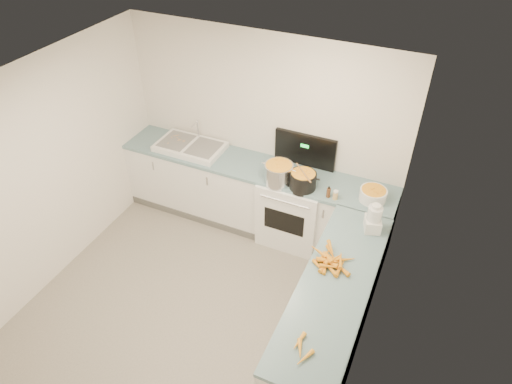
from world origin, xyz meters
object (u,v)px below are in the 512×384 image
at_px(mixing_bowl, 373,195).
at_px(spice_jar, 335,196).
at_px(sink, 190,146).
at_px(food_processor, 374,219).
at_px(stove, 294,207).
at_px(steel_pot, 279,174).
at_px(extract_bottle, 328,193).
at_px(black_pot, 303,181).

bearing_deg(mixing_bowl, spice_jar, -157.64).
xyz_separation_m(sink, food_processor, (2.48, -0.55, 0.10)).
xyz_separation_m(stove, food_processor, (1.03, -0.53, 0.60)).
bearing_deg(food_processor, steel_pot, 162.39).
bearing_deg(food_processor, stove, 152.63).
bearing_deg(steel_pot, stove, 44.75).
relative_size(stove, spice_jar, 14.18).
height_order(stove, mixing_bowl, stove).
bearing_deg(stove, steel_pot, -135.25).
bearing_deg(mixing_bowl, extract_bottle, -161.94).
distance_m(stove, mixing_bowl, 1.07).
xyz_separation_m(stove, steel_pot, (-0.16, -0.16, 0.57)).
distance_m(sink, mixing_bowl, 2.37).
relative_size(sink, steel_pot, 2.55).
distance_m(stove, spice_jar, 0.78).
height_order(black_pot, mixing_bowl, black_pot).
xyz_separation_m(extract_bottle, spice_jar, (0.08, -0.01, -0.01)).
bearing_deg(steel_pot, black_pot, -0.54).
xyz_separation_m(extract_bottle, food_processor, (0.57, -0.33, 0.08)).
bearing_deg(food_processor, extract_bottle, 149.84).
height_order(black_pot, extract_bottle, black_pot).
distance_m(mixing_bowl, food_processor, 0.50).
relative_size(stove, sink, 1.58).
xyz_separation_m(steel_pot, black_pot, (0.30, -0.00, -0.01)).
distance_m(sink, spice_jar, 2.00).
bearing_deg(stove, food_processor, -27.37).
relative_size(sink, black_pot, 2.82).
bearing_deg(food_processor, black_pot, 157.17).
distance_m(stove, extract_bottle, 0.73).
relative_size(mixing_bowl, spice_jar, 3.10).
height_order(spice_jar, food_processor, food_processor).
bearing_deg(black_pot, mixing_bowl, 7.79).
xyz_separation_m(sink, black_pot, (1.59, -0.17, 0.05)).
bearing_deg(steel_pot, mixing_bowl, 5.50).
xyz_separation_m(sink, extract_bottle, (1.91, -0.22, 0.02)).
relative_size(sink, mixing_bowl, 2.89).
bearing_deg(spice_jar, steel_pot, 175.75).
bearing_deg(extract_bottle, black_pot, 172.22).
height_order(stove, extract_bottle, stove).
bearing_deg(spice_jar, mixing_bowl, 22.36).
bearing_deg(black_pot, sink, 173.75).
xyz_separation_m(black_pot, spice_jar, (0.40, -0.05, -0.04)).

